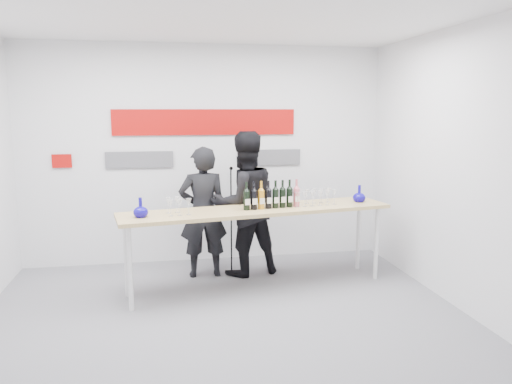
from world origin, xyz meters
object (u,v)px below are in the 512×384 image
Objects in this scene: tasting_table at (258,215)px; mic_stand at (231,242)px; presenter_right at (244,204)px; presenter_left at (203,212)px.

tasting_table is 0.76m from mic_stand.
presenter_right is at bearing 88.43° from tasting_table.
presenter_right reaches higher than presenter_left.
tasting_table is 1.97× the size of presenter_left.
presenter_left reaches higher than tasting_table.
presenter_right is at bearing 178.34° from presenter_left.
tasting_table is at bearing -83.33° from mic_stand.
tasting_table is 0.56m from presenter_right.
presenter_right is (0.53, -0.00, 0.09)m from presenter_left.
presenter_right reaches higher than mic_stand.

